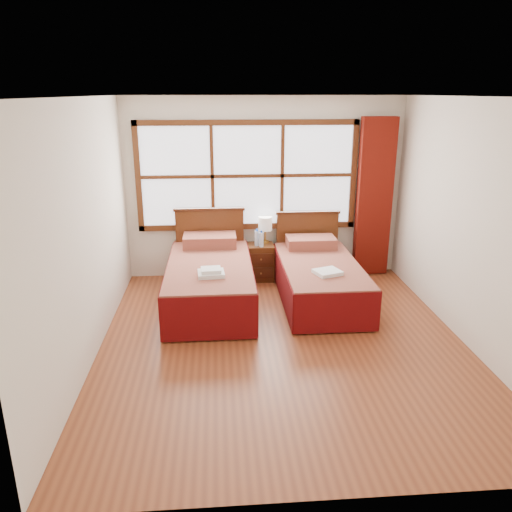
{
  "coord_description": "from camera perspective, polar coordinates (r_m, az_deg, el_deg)",
  "views": [
    {
      "loc": [
        -0.68,
        -4.91,
        2.64
      ],
      "look_at": [
        -0.24,
        0.7,
        0.79
      ],
      "focal_mm": 35.0,
      "sensor_mm": 36.0,
      "label": 1
    }
  ],
  "objects": [
    {
      "name": "towels_left",
      "position": [
        5.94,
        -5.16,
        -1.89
      ],
      "size": [
        0.33,
        0.29,
        0.09
      ],
      "rotation": [
        0.0,
        0.0,
        0.07
      ],
      "color": "white",
      "rests_on": "bed_left"
    },
    {
      "name": "bed_left",
      "position": [
        6.53,
        -5.28,
        -2.64
      ],
      "size": [
        1.09,
        2.11,
        1.06
      ],
      "color": "#3F1C0D",
      "rests_on": "floor"
    },
    {
      "name": "ceiling",
      "position": [
        4.95,
        3.62,
        17.73
      ],
      "size": [
        4.5,
        4.5,
        0.0
      ],
      "primitive_type": "plane",
      "rotation": [
        3.14,
        0.0,
        0.0
      ],
      "color": "white",
      "rests_on": "wall_back"
    },
    {
      "name": "wall_back",
      "position": [
        7.31,
        0.97,
        7.67
      ],
      "size": [
        4.0,
        0.0,
        4.0
      ],
      "primitive_type": "plane",
      "rotation": [
        1.57,
        0.0,
        0.0
      ],
      "color": "silver",
      "rests_on": "floor"
    },
    {
      "name": "bottle_far",
      "position": [
        7.12,
        0.62,
        1.92
      ],
      "size": [
        0.06,
        0.06,
        0.24
      ],
      "color": "silver",
      "rests_on": "nightstand"
    },
    {
      "name": "wall_right",
      "position": [
        5.75,
        23.53,
        3.21
      ],
      "size": [
        0.0,
        4.5,
        4.5
      ],
      "primitive_type": "plane",
      "rotation": [
        1.57,
        0.0,
        -1.57
      ],
      "color": "silver",
      "rests_on": "floor"
    },
    {
      "name": "window",
      "position": [
        7.22,
        -1.0,
        9.15
      ],
      "size": [
        3.16,
        0.06,
        1.56
      ],
      "color": "white",
      "rests_on": "wall_back"
    },
    {
      "name": "bottle_near",
      "position": [
        7.17,
        0.11,
        2.07
      ],
      "size": [
        0.07,
        0.07,
        0.25
      ],
      "color": "silver",
      "rests_on": "nightstand"
    },
    {
      "name": "bed_right",
      "position": [
        6.67,
        7.19,
        -2.46
      ],
      "size": [
        1.01,
        2.03,
        0.98
      ],
      "color": "#3F1C0D",
      "rests_on": "floor"
    },
    {
      "name": "floor",
      "position": [
        5.61,
        3.09,
        -9.86
      ],
      "size": [
        4.5,
        4.5,
        0.0
      ],
      "primitive_type": "plane",
      "color": "brown",
      "rests_on": "ground"
    },
    {
      "name": "curtain",
      "position": [
        7.52,
        13.37,
        6.47
      ],
      "size": [
        0.5,
        0.16,
        2.3
      ],
      "primitive_type": "cube",
      "color": "maroon",
      "rests_on": "wall_back"
    },
    {
      "name": "lamp",
      "position": [
        7.28,
        1.06,
        3.63
      ],
      "size": [
        0.2,
        0.2,
        0.39
      ],
      "color": "gold",
      "rests_on": "nightstand"
    },
    {
      "name": "towels_right",
      "position": [
        6.15,
        8.18,
        -1.85
      ],
      "size": [
        0.37,
        0.35,
        0.05
      ],
      "rotation": [
        0.0,
        0.0,
        0.34
      ],
      "color": "white",
      "rests_on": "bed_right"
    },
    {
      "name": "nightstand",
      "position": [
        7.32,
        0.44,
        -0.69
      ],
      "size": [
        0.4,
        0.4,
        0.53
      ],
      "color": "#4F2711",
      "rests_on": "floor"
    },
    {
      "name": "wall_left",
      "position": [
        5.25,
        -18.85,
        2.45
      ],
      "size": [
        0.0,
        4.5,
        4.5
      ],
      "primitive_type": "plane",
      "rotation": [
        1.57,
        0.0,
        1.57
      ],
      "color": "silver",
      "rests_on": "floor"
    }
  ]
}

